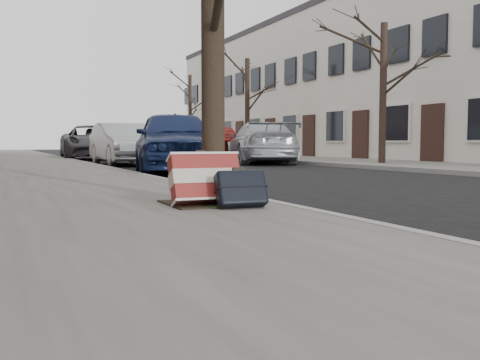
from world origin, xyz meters
name	(u,v)px	position (x,y,z in m)	size (l,w,h in m)	color
ground	(434,218)	(0.00, 0.00, 0.00)	(120.00, 120.00, 0.00)	black
near_sidewalk	(6,164)	(-3.70, 15.00, 0.06)	(5.00, 70.00, 0.12)	slate
far_sidewalk	(307,160)	(7.80, 15.00, 0.06)	(4.00, 70.00, 0.12)	gray
house_far	(394,82)	(13.15, 16.00, 3.60)	(6.70, 40.00, 7.20)	beige
dirt_patch	(207,203)	(-2.00, 1.20, 0.13)	(0.85, 0.85, 0.01)	black
suitcase_red	(205,179)	(-2.08, 1.03, 0.39)	(0.71, 0.20, 0.51)	maroon
suitcase_navy	(241,188)	(-1.83, 0.71, 0.32)	(0.50, 0.16, 0.36)	black
car_near_front	(174,141)	(0.09, 8.86, 0.80)	(1.89, 4.71, 1.60)	#132049
car_near_mid	(123,144)	(0.00, 14.41, 0.72)	(1.53, 4.39, 1.45)	#B1B4B9
car_near_back	(92,142)	(0.05, 21.17, 0.79)	(2.61, 5.66, 1.57)	#39393E
car_far_front	(260,143)	(4.85, 13.50, 0.74)	(2.07, 5.09, 1.48)	#AAACB1
car_far_back	(210,142)	(4.51, 17.66, 0.79)	(1.86, 4.63, 1.58)	maroon
tree_far_a	(383,93)	(7.20, 9.54, 2.32)	(0.22, 0.22, 4.40)	black
tree_far_b	(247,107)	(7.20, 19.54, 2.48)	(0.23, 0.23, 4.71)	black
tree_far_c	(190,114)	(7.20, 27.88, 2.56)	(0.21, 0.21, 4.88)	black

